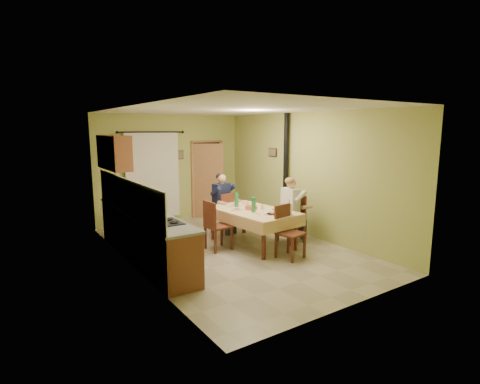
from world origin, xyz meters
TOP-DOWN VIEW (x-y plane):
  - floor at (0.00, 0.00)m, footprint 4.00×6.00m
  - room_shell at (0.00, 0.00)m, footprint 4.04×6.04m
  - kitchen_run at (-1.71, 0.40)m, footprint 0.64×3.64m
  - upper_cabinets at (-1.82, 1.70)m, footprint 0.35×1.40m
  - curtain at (-0.55, 2.90)m, footprint 1.70×0.07m
  - doorway at (1.01, 2.86)m, footprint 0.96×0.53m
  - dining_table at (0.52, 0.02)m, footprint 1.32×2.02m
  - tableware at (0.54, -0.08)m, footprint 0.87×1.57m
  - chair_far at (0.45, 1.12)m, footprint 0.49×0.49m
  - chair_near at (0.63, -1.03)m, footprint 0.53×0.53m
  - chair_right at (1.35, -0.26)m, footprint 0.47×0.47m
  - chair_left at (-0.26, 0.15)m, footprint 0.46×0.46m
  - man_far at (0.45, 1.13)m, footprint 0.63×0.53m
  - man_right at (1.34, -0.26)m, footprint 0.47×0.59m
  - stove_flue at (1.90, 0.60)m, footprint 0.24×0.24m
  - picture_back at (0.25, 2.97)m, footprint 0.19×0.03m
  - picture_right at (1.97, 1.20)m, footprint 0.03×0.31m

SIDE VIEW (x-z plane):
  - floor at x=0.00m, z-range -0.01..0.01m
  - chair_far at x=0.45m, z-range -0.20..0.78m
  - chair_near at x=0.63m, z-range -0.21..0.80m
  - chair_left at x=-0.26m, z-range -0.21..0.80m
  - chair_right at x=1.35m, z-range -0.22..0.80m
  - dining_table at x=0.52m, z-range 0.00..0.76m
  - kitchen_run at x=-1.71m, z-range -0.30..1.26m
  - tableware at x=0.54m, z-range 0.66..0.99m
  - man_far at x=0.45m, z-range 0.18..1.57m
  - man_right at x=1.34m, z-range 0.18..1.57m
  - stove_flue at x=1.90m, z-range -0.38..2.42m
  - doorway at x=1.01m, z-range -0.02..2.13m
  - curtain at x=-0.55m, z-range 0.15..2.37m
  - picture_back at x=0.25m, z-range 1.64..1.86m
  - room_shell at x=0.00m, z-range 0.41..3.23m
  - picture_right at x=1.97m, z-range 1.75..1.96m
  - upper_cabinets at x=-1.82m, z-range 1.60..2.30m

